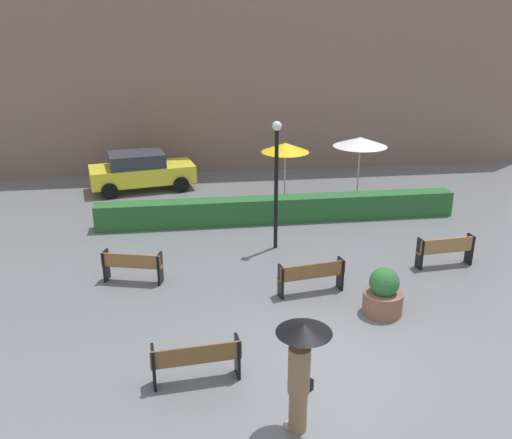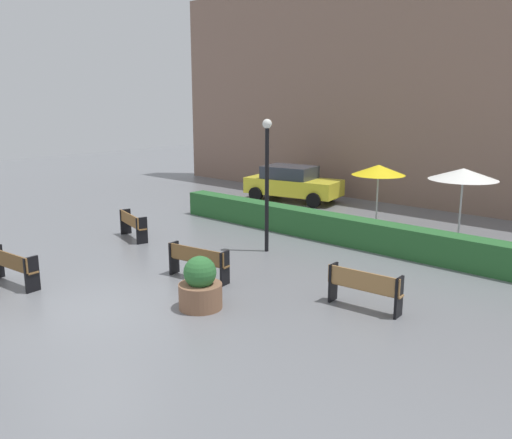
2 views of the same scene
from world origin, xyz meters
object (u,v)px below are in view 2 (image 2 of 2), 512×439
bench_mid_center (198,260)px  patio_umbrella_yellow (379,170)px  lamp_post (267,172)px  patio_umbrella_white (463,174)px  bench_far_right (364,286)px  bench_near_left (12,265)px  planter_pot (200,286)px  bench_far_left (132,224)px  parked_car (292,183)px

bench_mid_center → patio_umbrella_yellow: (0.73, 7.68, 1.61)m
lamp_post → patio_umbrella_yellow: bearing=75.9°
patio_umbrella_white → bench_far_right: bearing=-85.3°
bench_near_left → lamp_post: lamp_post is taller
planter_pot → patio_umbrella_yellow: patio_umbrella_yellow is taller
bench_far_left → lamp_post: bearing=23.6°
bench_far_left → planter_pot: (6.11, -2.55, -0.00)m
bench_near_left → planter_pot: planter_pot is taller
patio_umbrella_yellow → parked_car: (-5.59, 2.36, -1.31)m
bench_far_right → planter_pot: planter_pot is taller
patio_umbrella_white → bench_near_left: bearing=-121.5°
patio_umbrella_white → parked_car: 8.96m
patio_umbrella_white → parked_car: (-8.52, 2.38, -1.45)m
patio_umbrella_yellow → parked_car: bearing=157.1°
bench_far_right → lamp_post: (-4.60, 2.05, 1.89)m
planter_pot → bench_far_right: bearing=40.9°
planter_pot → patio_umbrella_white: (2.18, 8.91, 1.76)m
bench_far_right → bench_near_left: size_ratio=0.96×
planter_pot → lamp_post: size_ratio=0.30×
planter_pot → bench_far_left: bearing=157.4°
bench_far_right → bench_mid_center: bearing=-165.2°
bench_far_left → parked_car: 8.76m
bench_near_left → planter_pot: size_ratio=1.51×
bench_near_left → lamp_post: (2.69, 6.52, 1.90)m
bench_mid_center → patio_umbrella_yellow: bearing=84.6°
patio_umbrella_yellow → patio_umbrella_white: size_ratio=0.94×
lamp_post → parked_car: lamp_post is taller
planter_pot → bench_mid_center: bearing=139.8°
bench_mid_center → bench_near_left: size_ratio=1.01×
lamp_post → bench_far_left: bearing=-156.4°
bench_far_right → lamp_post: size_ratio=0.43×
bench_mid_center → patio_umbrella_white: patio_umbrella_white is taller
bench_far_right → bench_far_left: size_ratio=1.03×
patio_umbrella_yellow → parked_car: size_ratio=0.52×
bench_mid_center → bench_far_left: bench_mid_center is taller
patio_umbrella_yellow → patio_umbrella_white: 2.93m
bench_mid_center → bench_near_left: 4.58m
bench_far_left → bench_near_left: size_ratio=0.93×
planter_pot → parked_car: size_ratio=0.27×
bench_far_left → bench_mid_center: bearing=-15.6°
bench_near_left → patio_umbrella_yellow: patio_umbrella_yellow is taller
bench_far_right → patio_umbrella_white: size_ratio=0.70×
planter_pot → parked_car: parked_car is taller
bench_far_right → patio_umbrella_white: (-0.54, 6.56, 1.73)m
patio_umbrella_white → patio_umbrella_yellow: bearing=179.6°
bench_mid_center → lamp_post: bearing=97.3°
bench_near_left → lamp_post: size_ratio=0.45×
bench_far_right → parked_car: size_ratio=0.39×
lamp_post → bench_near_left: bearing=-112.4°
parked_car → patio_umbrella_white: bearing=-15.6°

